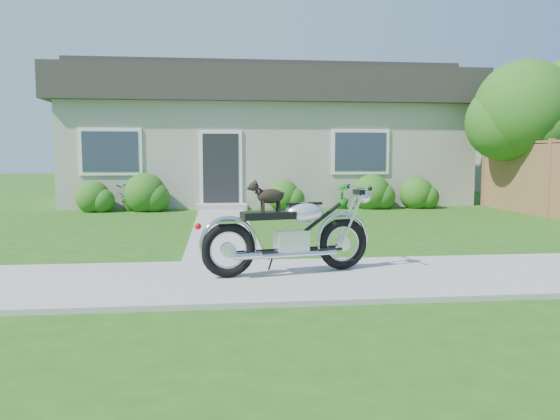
% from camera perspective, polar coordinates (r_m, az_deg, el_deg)
% --- Properties ---
extents(ground, '(80.00, 80.00, 0.00)m').
position_cam_1_polar(ground, '(6.80, 7.15, -7.08)').
color(ground, '#235114').
rests_on(ground, ground).
extents(sidewalk, '(24.00, 2.20, 0.04)m').
position_cam_1_polar(sidewalk, '(6.80, 7.15, -6.91)').
color(sidewalk, '#9E9B93').
rests_on(sidewalk, ground).
extents(walkway, '(1.20, 8.00, 0.03)m').
position_cam_1_polar(walkway, '(11.54, -6.04, -1.69)').
color(walkway, '#9E9B93').
rests_on(walkway, ground).
extents(house, '(12.60, 7.03, 4.50)m').
position_cam_1_polar(house, '(18.52, -1.61, 7.78)').
color(house, '#B6B2A4').
rests_on(house, ground).
extents(fence, '(0.12, 6.62, 1.90)m').
position_cam_1_polar(fence, '(14.53, 26.41, 2.93)').
color(fence, '#A17048').
rests_on(fence, ground).
extents(tree_near, '(2.66, 2.61, 4.00)m').
position_cam_1_polar(tree_near, '(15.98, 24.63, 9.05)').
color(tree_near, '#3D2B1C').
rests_on(tree_near, ground).
extents(shrub_row, '(9.86, 1.11, 1.11)m').
position_cam_1_polar(shrub_row, '(15.03, -1.70, 1.65)').
color(shrub_row, '#295D18').
rests_on(shrub_row, ground).
extents(potted_plant_left, '(0.85, 0.82, 0.72)m').
position_cam_1_polar(potted_plant_left, '(15.23, -15.53, 1.24)').
color(potted_plant_left, '#264F14').
rests_on(potted_plant_left, ground).
extents(potted_plant_right, '(0.50, 0.50, 0.69)m').
position_cam_1_polar(potted_plant_right, '(15.43, 6.49, 1.42)').
color(potted_plant_right, '#1E661C').
rests_on(potted_plant_right, ground).
extents(motorcycle_with_dog, '(2.20, 0.77, 1.14)m').
position_cam_1_polar(motorcycle_with_dog, '(6.76, 1.14, -2.41)').
color(motorcycle_with_dog, black).
rests_on(motorcycle_with_dog, sidewalk).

